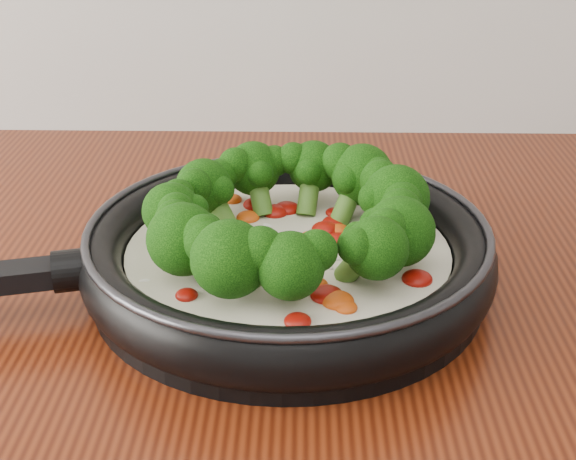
{
  "coord_description": "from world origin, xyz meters",
  "views": [
    {
      "loc": [
        -0.08,
        0.55,
        1.23
      ],
      "look_at": [
        -0.09,
        1.11,
        0.95
      ],
      "focal_mm": 49.44,
      "sensor_mm": 36.0,
      "label": 1
    }
  ],
  "objects": [
    {
      "name": "skillet",
      "position": [
        -0.09,
        1.11,
        0.94
      ],
      "size": [
        0.54,
        0.4,
        0.1
      ],
      "color": "black",
      "rests_on": "counter"
    }
  ]
}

